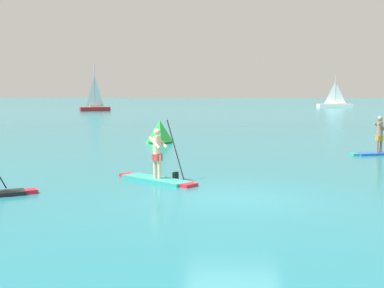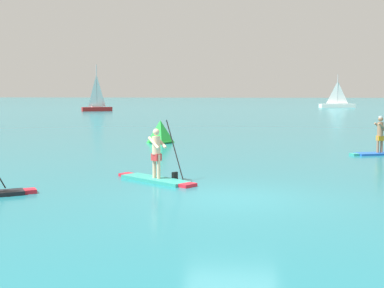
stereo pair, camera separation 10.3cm
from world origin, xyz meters
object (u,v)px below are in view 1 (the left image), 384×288
at_px(paddleboarder_mid_center, 157,171).
at_px(sailboat_right_horizon, 335,104).
at_px(race_marker_buoy, 160,133).
at_px(sailboat_left_horizon, 95,105).
at_px(paddleboarder_far_right, 380,146).

xyz_separation_m(paddleboarder_mid_center, sailboat_right_horizon, (19.02, 75.33, 0.27)).
bearing_deg(race_marker_buoy, sailboat_left_horizon, 110.02).
height_order(paddleboarder_far_right, sailboat_right_horizon, sailboat_right_horizon).
relative_size(paddleboarder_mid_center, sailboat_right_horizon, 0.45).
distance_m(paddleboarder_mid_center, race_marker_buoy, 12.19).
height_order(paddleboarder_far_right, sailboat_left_horizon, sailboat_left_horizon).
bearing_deg(paddleboarder_far_right, race_marker_buoy, 138.82).
relative_size(race_marker_buoy, sailboat_right_horizon, 0.22).
distance_m(paddleboarder_mid_center, sailboat_right_horizon, 77.70).
xyz_separation_m(paddleboarder_far_right, sailboat_right_horizon, (10.22, 67.62, 0.21)).
distance_m(paddleboarder_mid_center, sailboat_left_horizon, 58.64).
bearing_deg(paddleboarder_mid_center, paddleboarder_far_right, 79.18).
bearing_deg(race_marker_buoy, sailboat_right_horizon, 71.82).
xyz_separation_m(paddleboarder_mid_center, race_marker_buoy, (-1.76, 12.06, 0.21)).
bearing_deg(sailboat_right_horizon, paddleboarder_far_right, -107.62).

